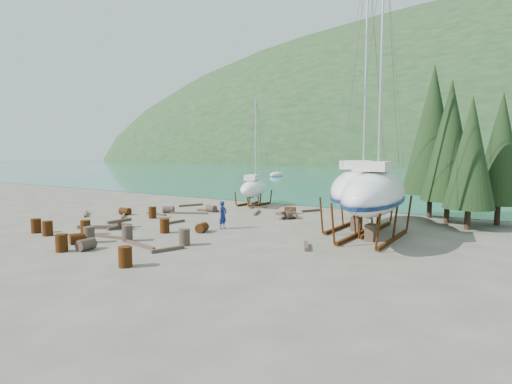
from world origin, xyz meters
The scene contains 52 objects.
ground centered at (0.00, 0.00, 0.00)m, with size 600.00×600.00×0.00m, color #564F44.
bay_water centered at (0.00, 315.00, 0.01)m, with size 700.00×700.00×0.00m, color #176A74.
far_hill centered at (0.00, 320.00, 0.00)m, with size 800.00×360.00×110.00m, color #1D3319.
far_house_left centered at (-60.00, 190.00, 2.92)m, with size 6.60×5.60×5.60m.
far_house_center centered at (-20.00, 190.00, 2.92)m, with size 6.60×5.60×5.60m.
cypress_near_right centered at (12.50, 12.00, 5.79)m, with size 3.60×3.60×10.00m.
cypress_mid_right centered at (14.00, 10.00, 4.92)m, with size 3.06×3.06×8.50m.
cypress_back_left centered at (11.00, 14.00, 6.66)m, with size 4.14×4.14×11.50m.
cypress_far_right centered at (15.50, 13.00, 5.21)m, with size 3.24×3.24×9.00m.
moored_boat_left centered at (-30.00, 60.00, 0.39)m, with size 2.00×5.00×6.05m.
moored_boat_mid centered at (10.00, 80.00, 0.39)m, with size 2.00×5.00×6.05m.
moored_boat_far centered at (-8.00, 110.00, 0.39)m, with size 2.00×5.00×6.05m.
large_sailboat_near centered at (8.22, 6.19, 2.72)m, with size 5.23×11.12×16.88m.
large_sailboat_far centered at (9.92, 3.73, 2.71)m, with size 4.59×10.82×16.58m.
small_sailboat_shore centered at (-4.46, 12.85, 1.67)m, with size 3.97×6.61×10.10m.
worker centered at (0.78, 1.52, 0.91)m, with size 0.66×0.43×1.81m, color navy.
drum_0 centered at (-7.91, -5.94, 0.44)m, with size 0.58×0.58×0.88m, color #582A0F.
drum_1 centered at (-1.25, -6.92, 0.29)m, with size 0.58×0.58×0.88m, color #2D2823.
drum_2 centered at (-9.58, 1.99, 0.29)m, with size 0.58×0.58×0.88m, color #582A0F.
drum_3 centered at (-1.98, -7.77, 0.44)m, with size 0.58×0.58×0.88m, color #582A0F.
drum_4 centered at (1.16, 9.83, 0.29)m, with size 0.58×0.58×0.88m, color #582A0F.
drum_5 centered at (-1.28, -4.38, 0.44)m, with size 0.58×0.58×0.88m, color #2D2823.
drum_6 centered at (0.43, -0.12, 0.29)m, with size 0.58×0.58×0.88m, color #582A0F.
drum_7 centered at (2.87, -7.79, 0.44)m, with size 0.58×0.58×0.88m, color #582A0F.
drum_8 centered at (-6.39, 1.99, 0.44)m, with size 0.58×0.58×0.88m, color #582A0F.
drum_9 centered at (-4.86, 7.07, 0.29)m, with size 0.58×0.58×0.88m, color #2D2823.
drum_10 centered at (-6.48, -6.00, 0.44)m, with size 0.58×0.58×0.88m, color #582A0F.
drum_11 centered at (2.44, 7.52, 0.29)m, with size 0.58×0.58×0.88m, color #2D2823.
drum_12 centered at (-2.93, -6.26, 0.29)m, with size 0.58×0.58×0.88m, color #582A0F.
drum_13 centered at (-4.86, -4.59, 0.44)m, with size 0.58×0.58×0.88m, color #582A0F.
drum_14 centered at (-1.31, -1.58, 0.44)m, with size 0.58×0.58×0.88m, color #582A0F.
drum_15 centered at (-7.37, 4.59, 0.29)m, with size 0.58×0.58×0.88m, color #2D2823.
drum_16 centered at (-2.69, -5.79, 0.44)m, with size 0.58×0.58×0.88m, color #2D2823.
drum_17 centered at (2.09, -3.39, 0.44)m, with size 0.58×0.58×0.88m, color #2D2823.
timber_0 centered at (-3.78, 11.92, 0.07)m, with size 0.14×2.88×0.14m, color brown.
timber_1 centered at (7.71, -0.36, 0.10)m, with size 0.19×1.67×0.19m, color brown.
timber_2 centered at (-9.01, 9.02, 0.09)m, with size 0.19×2.44×0.19m, color brown.
timber_3 centered at (-2.82, -4.42, 0.07)m, with size 0.15×3.15×0.15m, color brown.
timber_4 centered at (-3.37, 1.24, 0.09)m, with size 0.17×1.88×0.17m, color brown.
timber_5 centered at (0.34, -4.88, 0.08)m, with size 0.16×2.68×0.16m, color brown.
timber_6 centered at (2.08, 11.92, 0.10)m, with size 0.19×2.03×0.19m, color brown.
timber_7 centered at (2.29, -4.78, 0.09)m, with size 0.17×1.76×0.17m, color brown.
timber_8 centered at (-5.24, 7.08, 0.09)m, with size 0.19×2.00×0.19m, color brown.
timber_9 centered at (-2.28, 11.42, 0.08)m, with size 0.15×2.50×0.15m, color brown.
timber_10 centered at (-1.16, 8.43, 0.08)m, with size 0.16×2.46×0.16m, color brown.
timber_12 centered at (-8.75, 1.17, 0.08)m, with size 0.17×2.31×0.17m, color brown.
timber_14 centered at (-12.05, 0.14, 0.09)m, with size 0.18×2.83×0.18m, color brown.
timber_15 centered at (-5.65, 5.17, 0.07)m, with size 0.15×3.19×0.15m, color brown.
timber_16 centered at (-5.88, -2.97, 0.11)m, with size 0.23×2.80×0.23m, color brown.
timber_17 centered at (-7.46, 3.31, 0.08)m, with size 0.16×2.16×0.16m, color brown.
timber_pile_fore centered at (-4.85, -2.17, 0.30)m, with size 1.80×1.80×0.60m.
timber_pile_aft centered at (2.12, 7.53, 0.30)m, with size 1.80×1.80×0.60m.
Camera 1 is at (16.75, -18.55, 4.72)m, focal length 28.00 mm.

